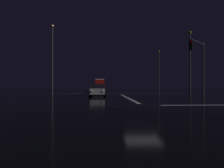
% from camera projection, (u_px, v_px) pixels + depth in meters
% --- Properties ---
extents(ground, '(120.00, 120.00, 0.10)m').
position_uv_depth(ground, '(143.00, 106.00, 14.52)').
color(ground, black).
extents(stop_line_north, '(0.35, 14.84, 0.01)m').
position_uv_depth(stop_line_north, '(127.00, 98.00, 23.15)').
color(stop_line_north, white).
rests_on(stop_line_north, ground).
extents(centre_line_ns, '(22.00, 0.15, 0.01)m').
position_uv_depth(centre_line_ns, '(119.00, 93.00, 34.74)').
color(centre_line_ns, yellow).
rests_on(centre_line_ns, ground).
extents(sedan_silver, '(2.02, 4.33, 1.57)m').
position_uv_depth(sedan_silver, '(98.00, 90.00, 25.95)').
color(sedan_silver, '#B7B7BC').
rests_on(sedan_silver, ground).
extents(sedan_gray, '(2.02, 4.33, 1.57)m').
position_uv_depth(sedan_gray, '(98.00, 89.00, 32.03)').
color(sedan_gray, slate).
rests_on(sedan_gray, ground).
extents(sedan_green, '(2.02, 4.33, 1.57)m').
position_uv_depth(sedan_green, '(98.00, 88.00, 37.22)').
color(sedan_green, '#14512D').
rests_on(sedan_green, ground).
extents(sedan_red, '(2.02, 4.33, 1.57)m').
position_uv_depth(sedan_red, '(99.00, 88.00, 43.70)').
color(sedan_red, maroon).
rests_on(sedan_red, ground).
extents(sedan_black, '(2.02, 4.33, 1.57)m').
position_uv_depth(sedan_black, '(98.00, 88.00, 48.96)').
color(sedan_black, black).
rests_on(sedan_black, ground).
extents(box_truck, '(2.68, 8.28, 3.08)m').
position_uv_depth(box_truck, '(100.00, 84.00, 56.82)').
color(box_truck, red).
rests_on(box_truck, ground).
extents(traffic_signal_ne, '(3.00, 3.00, 6.53)m').
position_uv_depth(traffic_signal_ne, '(199.00, 58.00, 22.85)').
color(traffic_signal_ne, '#4C4C51').
rests_on(traffic_signal_ne, ground).
extents(streetlamp_left_near, '(0.44, 0.44, 9.84)m').
position_uv_depth(streetlamp_left_near, '(52.00, 55.00, 28.28)').
color(streetlamp_left_near, '#424247').
rests_on(streetlamp_left_near, ground).
extents(streetlamp_right_near, '(0.44, 0.44, 9.19)m').
position_uv_depth(streetlamp_right_near, '(190.00, 58.00, 29.26)').
color(streetlamp_right_near, '#424247').
rests_on(streetlamp_right_near, ground).
extents(streetlamp_right_far, '(0.44, 0.44, 9.04)m').
position_uv_depth(streetlamp_right_far, '(159.00, 68.00, 45.24)').
color(streetlamp_right_far, '#424247').
rests_on(streetlamp_right_far, ground).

